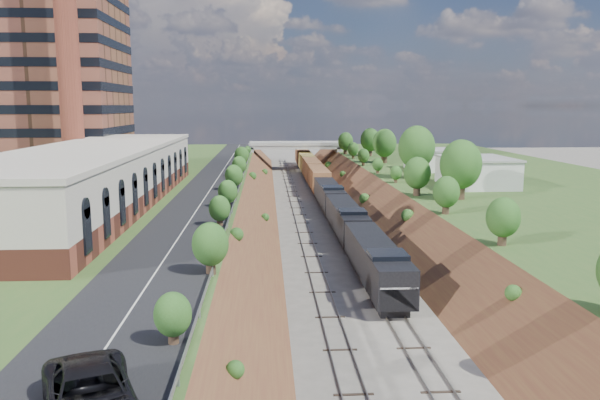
% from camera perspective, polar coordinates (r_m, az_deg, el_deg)
% --- Properties ---
extents(ground, '(400.00, 400.00, 0.00)m').
position_cam_1_polar(ground, '(37.17, 9.29, -17.77)').
color(ground, '#6B665B').
rests_on(ground, ground).
extents(platform_left, '(44.00, 180.00, 5.00)m').
position_cam_1_polar(platform_left, '(96.78, -18.51, 0.21)').
color(platform_left, '#385C25').
rests_on(platform_left, ground).
extents(platform_right, '(44.00, 180.00, 5.00)m').
position_cam_1_polar(platform_right, '(101.83, 20.20, 0.54)').
color(platform_right, '#385C25').
rests_on(platform_right, ground).
extents(embankment_left, '(10.00, 180.00, 10.00)m').
position_cam_1_polar(embankment_left, '(93.86, -5.36, -1.16)').
color(embankment_left, brown).
rests_on(embankment_left, ground).
extents(embankment_right, '(10.00, 180.00, 10.00)m').
position_cam_1_polar(embankment_right, '(95.63, 7.94, -1.02)').
color(embankment_right, brown).
rests_on(embankment_right, ground).
extents(rail_left_track, '(1.58, 180.00, 0.18)m').
position_cam_1_polar(rail_left_track, '(93.92, -0.23, -1.06)').
color(rail_left_track, gray).
rests_on(rail_left_track, ground).
extents(rail_right_track, '(1.58, 180.00, 0.18)m').
position_cam_1_polar(rail_right_track, '(94.34, 2.93, -1.03)').
color(rail_right_track, gray).
rests_on(rail_right_track, ground).
extents(road, '(8.00, 180.00, 0.10)m').
position_cam_1_polar(road, '(93.36, -8.17, 1.86)').
color(road, black).
rests_on(road, platform_left).
extents(guardrail, '(0.10, 171.00, 0.70)m').
position_cam_1_polar(guardrail, '(92.85, -5.66, 2.18)').
color(guardrail, '#99999E').
rests_on(guardrail, platform_left).
extents(commercial_building, '(14.30, 62.30, 7.00)m').
position_cam_1_polar(commercial_building, '(73.65, -19.40, 2.21)').
color(commercial_building, brown).
rests_on(commercial_building, platform_left).
extents(highrise_tower, '(22.00, 22.00, 53.90)m').
position_cam_1_polar(highrise_tower, '(111.63, -23.37, 16.74)').
color(highrise_tower, brown).
rests_on(highrise_tower, platform_left).
extents(smokestack, '(3.20, 3.20, 40.00)m').
position_cam_1_polar(smokestack, '(93.11, -21.72, 13.61)').
color(smokestack, brown).
rests_on(smokestack, platform_left).
extents(overpass, '(24.50, 8.30, 7.40)m').
position_cam_1_polar(overpass, '(154.93, -0.52, 4.78)').
color(overpass, gray).
rests_on(overpass, ground).
extents(white_building_near, '(9.00, 12.00, 4.00)m').
position_cam_1_polar(white_building_near, '(90.37, 16.83, 2.57)').
color(white_building_near, silver).
rests_on(white_building_near, platform_right).
extents(white_building_far, '(8.00, 10.00, 3.60)m').
position_cam_1_polar(white_building_far, '(111.06, 12.70, 3.79)').
color(white_building_far, silver).
rests_on(white_building_far, platform_right).
extents(tree_right_large, '(5.25, 5.25, 7.61)m').
position_cam_1_polar(tree_right_large, '(76.72, 15.41, 3.32)').
color(tree_right_large, '#473323').
rests_on(tree_right_large, platform_right).
extents(tree_left_crest, '(2.45, 2.45, 3.55)m').
position_cam_1_polar(tree_left_crest, '(53.35, -7.79, -1.42)').
color(tree_left_crest, '#473323').
rests_on(tree_left_crest, platform_left).
extents(freight_train, '(3.25, 130.52, 4.80)m').
position_cam_1_polar(freight_train, '(111.61, 1.94, 1.92)').
color(freight_train, black).
rests_on(freight_train, ground).
extents(suv, '(5.57, 7.72, 1.95)m').
position_cam_1_polar(suv, '(24.25, -19.78, -17.54)').
color(suv, black).
rests_on(suv, road).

